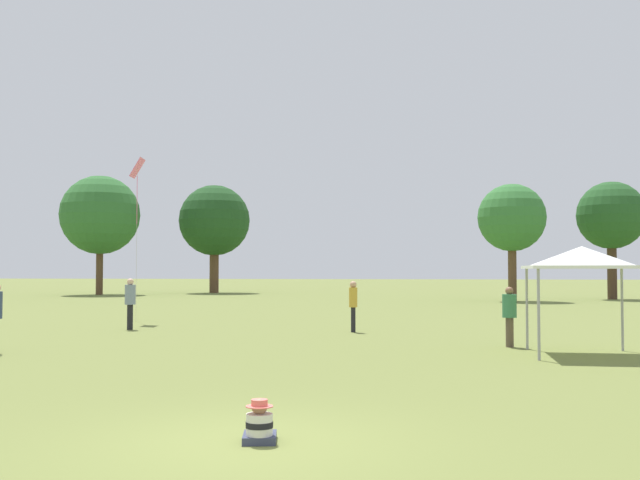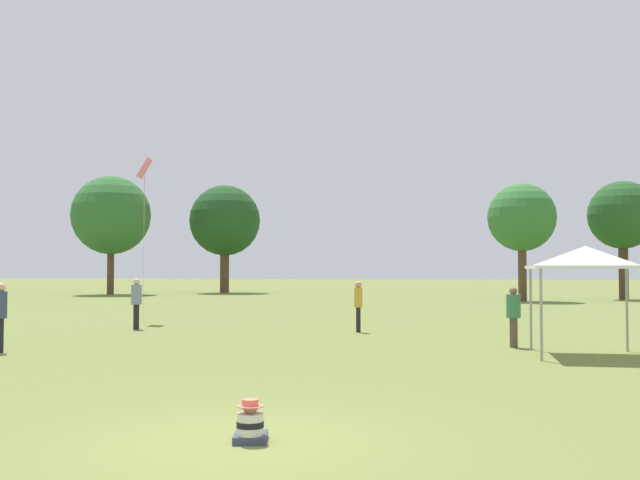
{
  "view_description": "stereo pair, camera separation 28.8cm",
  "coord_description": "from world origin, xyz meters",
  "px_view_note": "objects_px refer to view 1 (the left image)",
  "views": [
    {
      "loc": [
        2.2,
        -9.3,
        2.2
      ],
      "look_at": [
        0.05,
        6.71,
        2.82
      ],
      "focal_mm": 42.0,
      "sensor_mm": 36.0,
      "label": 1
    },
    {
      "loc": [
        2.48,
        -9.26,
        2.2
      ],
      "look_at": [
        0.05,
        6.71,
        2.82
      ],
      "focal_mm": 42.0,
      "sensor_mm": 36.0,
      "label": 2
    }
  ],
  "objects_px": {
    "person_standing_2": "(509,312)",
    "distant_tree_3": "(512,218)",
    "seated_toddler": "(259,425)",
    "distant_tree_2": "(611,216)",
    "person_standing_3": "(353,301)",
    "kite_1": "(137,173)",
    "canopy_tent": "(582,258)",
    "distant_tree_0": "(100,215)",
    "person_standing_1": "(130,299)",
    "distant_tree_1": "(214,221)"
  },
  "relations": [
    {
      "from": "person_standing_3",
      "to": "distant_tree_1",
      "type": "xyz_separation_m",
      "value": [
        -16.41,
        40.67,
        5.52
      ]
    },
    {
      "from": "seated_toddler",
      "to": "person_standing_3",
      "type": "relative_size",
      "value": 0.33
    },
    {
      "from": "person_standing_3",
      "to": "kite_1",
      "type": "relative_size",
      "value": 0.26
    },
    {
      "from": "canopy_tent",
      "to": "seated_toddler",
      "type": "bearing_deg",
      "value": -120.41
    },
    {
      "from": "canopy_tent",
      "to": "distant_tree_2",
      "type": "height_order",
      "value": "distant_tree_2"
    },
    {
      "from": "kite_1",
      "to": "person_standing_2",
      "type": "bearing_deg",
      "value": 96.16
    },
    {
      "from": "seated_toddler",
      "to": "distant_tree_1",
      "type": "height_order",
      "value": "distant_tree_1"
    },
    {
      "from": "distant_tree_3",
      "to": "distant_tree_1",
      "type": "bearing_deg",
      "value": 150.09
    },
    {
      "from": "distant_tree_0",
      "to": "distant_tree_2",
      "type": "height_order",
      "value": "distant_tree_0"
    },
    {
      "from": "canopy_tent",
      "to": "distant_tree_2",
      "type": "relative_size",
      "value": 0.33
    },
    {
      "from": "distant_tree_0",
      "to": "distant_tree_3",
      "type": "distance_m",
      "value": 34.38
    },
    {
      "from": "kite_1",
      "to": "person_standing_1",
      "type": "bearing_deg",
      "value": 54.9
    },
    {
      "from": "person_standing_2",
      "to": "kite_1",
      "type": "height_order",
      "value": "kite_1"
    },
    {
      "from": "kite_1",
      "to": "distant_tree_0",
      "type": "bearing_deg",
      "value": -117.12
    },
    {
      "from": "distant_tree_2",
      "to": "distant_tree_1",
      "type": "bearing_deg",
      "value": 162.49
    },
    {
      "from": "seated_toddler",
      "to": "distant_tree_0",
      "type": "bearing_deg",
      "value": 106.41
    },
    {
      "from": "person_standing_2",
      "to": "distant_tree_2",
      "type": "height_order",
      "value": "distant_tree_2"
    },
    {
      "from": "seated_toddler",
      "to": "person_standing_2",
      "type": "relative_size",
      "value": 0.35
    },
    {
      "from": "person_standing_2",
      "to": "distant_tree_3",
      "type": "bearing_deg",
      "value": -104.29
    },
    {
      "from": "canopy_tent",
      "to": "person_standing_2",
      "type": "bearing_deg",
      "value": 131.22
    },
    {
      "from": "seated_toddler",
      "to": "person_standing_1",
      "type": "bearing_deg",
      "value": 107.17
    },
    {
      "from": "distant_tree_0",
      "to": "distant_tree_1",
      "type": "relative_size",
      "value": 1.03
    },
    {
      "from": "person_standing_3",
      "to": "distant_tree_2",
      "type": "relative_size",
      "value": 0.21
    },
    {
      "from": "canopy_tent",
      "to": "distant_tree_2",
      "type": "xyz_separation_m",
      "value": [
        9.66,
        36.59,
        3.55
      ]
    },
    {
      "from": "canopy_tent",
      "to": "distant_tree_1",
      "type": "xyz_separation_m",
      "value": [
        -22.82,
        46.84,
        4.14
      ]
    },
    {
      "from": "person_standing_2",
      "to": "distant_tree_2",
      "type": "bearing_deg",
      "value": -115.3
    },
    {
      "from": "canopy_tent",
      "to": "distant_tree_1",
      "type": "relative_size",
      "value": 0.29
    },
    {
      "from": "distant_tree_1",
      "to": "person_standing_2",
      "type": "bearing_deg",
      "value": -64.77
    },
    {
      "from": "person_standing_1",
      "to": "person_standing_3",
      "type": "distance_m",
      "value": 8.11
    },
    {
      "from": "person_standing_1",
      "to": "person_standing_2",
      "type": "height_order",
      "value": "person_standing_1"
    },
    {
      "from": "distant_tree_3",
      "to": "person_standing_2",
      "type": "bearing_deg",
      "value": -96.96
    },
    {
      "from": "seated_toddler",
      "to": "person_standing_1",
      "type": "xyz_separation_m",
      "value": [
        -8.4,
        16.62,
        0.88
      ]
    },
    {
      "from": "seated_toddler",
      "to": "distant_tree_2",
      "type": "xyz_separation_m",
      "value": [
        15.79,
        47.03,
        5.8
      ]
    },
    {
      "from": "seated_toddler",
      "to": "canopy_tent",
      "type": "xyz_separation_m",
      "value": [
        6.12,
        10.43,
        2.25
      ]
    },
    {
      "from": "person_standing_1",
      "to": "kite_1",
      "type": "bearing_deg",
      "value": 0.29
    },
    {
      "from": "person_standing_1",
      "to": "distant_tree_2",
      "type": "distance_m",
      "value": 39.16
    },
    {
      "from": "seated_toddler",
      "to": "person_standing_2",
      "type": "xyz_separation_m",
      "value": [
        4.52,
        12.27,
        0.77
      ]
    },
    {
      "from": "distant_tree_2",
      "to": "person_standing_2",
      "type": "bearing_deg",
      "value": -107.97
    },
    {
      "from": "canopy_tent",
      "to": "kite_1",
      "type": "bearing_deg",
      "value": 147.44
    },
    {
      "from": "canopy_tent",
      "to": "distant_tree_3",
      "type": "height_order",
      "value": "distant_tree_3"
    },
    {
      "from": "distant_tree_0",
      "to": "person_standing_1",
      "type": "bearing_deg",
      "value": -64.32
    },
    {
      "from": "person_standing_1",
      "to": "distant_tree_0",
      "type": "height_order",
      "value": "distant_tree_0"
    },
    {
      "from": "seated_toddler",
      "to": "person_standing_3",
      "type": "bearing_deg",
      "value": 81.35
    },
    {
      "from": "distant_tree_0",
      "to": "distant_tree_3",
      "type": "bearing_deg",
      "value": -14.09
    },
    {
      "from": "kite_1",
      "to": "distant_tree_3",
      "type": "xyz_separation_m",
      "value": [
        17.98,
        22.37,
        -0.58
      ]
    },
    {
      "from": "seated_toddler",
      "to": "distant_tree_2",
      "type": "height_order",
      "value": "distant_tree_2"
    },
    {
      "from": "distant_tree_1",
      "to": "distant_tree_3",
      "type": "bearing_deg",
      "value": -29.91
    },
    {
      "from": "canopy_tent",
      "to": "person_standing_3",
      "type": "bearing_deg",
      "value": 136.1
    },
    {
      "from": "person_standing_1",
      "to": "distant_tree_1",
      "type": "relative_size",
      "value": 0.19
    },
    {
      "from": "canopy_tent",
      "to": "distant_tree_3",
      "type": "relative_size",
      "value": 0.35
    }
  ]
}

